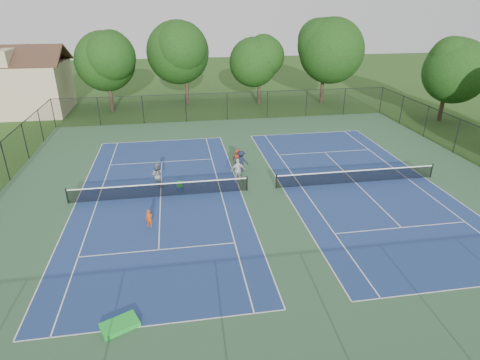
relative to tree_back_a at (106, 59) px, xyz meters
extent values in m
plane|color=#234716|center=(13.00, -24.00, -6.04)|extent=(140.00, 140.00, 0.00)
cube|color=#315736|center=(13.00, -24.00, -6.03)|extent=(36.00, 36.00, 0.01)
cube|color=navy|center=(6.00, -24.00, -6.03)|extent=(10.97, 23.77, 0.00)
cube|color=white|center=(6.00, -12.11, -6.02)|extent=(10.97, 0.06, 0.00)
cube|color=white|center=(6.00, -35.88, -6.02)|extent=(10.97, 0.06, 0.00)
cube|color=white|center=(0.52, -24.00, -6.02)|extent=(0.06, 23.77, 0.00)
cube|color=white|center=(11.48, -24.00, -6.02)|extent=(0.06, 23.77, 0.00)
cube|color=white|center=(1.88, -24.00, -6.02)|extent=(0.06, 23.77, 0.00)
cube|color=white|center=(10.12, -24.00, -6.02)|extent=(0.06, 23.77, 0.00)
cube|color=white|center=(6.00, -17.60, -6.02)|extent=(8.23, 0.06, 0.00)
cube|color=white|center=(6.00, -30.40, -6.02)|extent=(8.23, 0.06, 0.00)
cube|color=white|center=(6.00, -24.00, -6.02)|extent=(0.06, 12.80, 0.00)
cylinder|color=black|center=(0.05, -24.00, -5.50)|extent=(0.10, 0.10, 1.07)
cylinder|color=black|center=(11.95, -24.00, -5.50)|extent=(0.10, 0.10, 1.07)
cube|color=black|center=(6.00, -24.00, -5.57)|extent=(11.90, 0.01, 0.90)
cube|color=white|center=(6.00, -24.00, -5.09)|extent=(11.90, 0.04, 0.07)
cube|color=navy|center=(20.00, -24.00, -6.03)|extent=(10.97, 23.77, 0.00)
cube|color=white|center=(20.00, -12.11, -6.02)|extent=(10.97, 0.06, 0.00)
cube|color=white|center=(20.00, -35.88, -6.02)|extent=(10.97, 0.06, 0.00)
cube|color=white|center=(14.52, -24.00, -6.02)|extent=(0.06, 23.77, 0.00)
cube|color=white|center=(25.48, -24.00, -6.02)|extent=(0.06, 23.77, 0.00)
cube|color=white|center=(15.88, -24.00, -6.02)|extent=(0.06, 23.77, 0.00)
cube|color=white|center=(24.12, -24.00, -6.02)|extent=(0.06, 23.77, 0.00)
cube|color=white|center=(20.00, -17.60, -6.02)|extent=(8.23, 0.06, 0.00)
cube|color=white|center=(20.00, -30.40, -6.02)|extent=(8.23, 0.06, 0.00)
cube|color=white|center=(20.00, -24.00, -6.02)|extent=(0.06, 12.80, 0.00)
cylinder|color=black|center=(14.05, -24.00, -5.50)|extent=(0.10, 0.10, 1.07)
cylinder|color=black|center=(25.95, -24.00, -5.50)|extent=(0.10, 0.10, 1.07)
cube|color=black|center=(20.00, -24.00, -5.57)|extent=(11.90, 0.01, 0.90)
cube|color=white|center=(20.00, -24.00, -5.09)|extent=(11.90, 0.04, 0.07)
cylinder|color=black|center=(-5.00, -6.00, -4.54)|extent=(0.08, 0.08, 3.00)
cylinder|color=black|center=(-0.50, -6.00, -4.54)|extent=(0.08, 0.08, 3.00)
cylinder|color=black|center=(4.00, -6.00, -4.54)|extent=(0.08, 0.08, 3.00)
cylinder|color=black|center=(8.50, -6.00, -4.54)|extent=(0.08, 0.08, 3.00)
cylinder|color=black|center=(13.00, -6.00, -4.54)|extent=(0.08, 0.08, 3.00)
cylinder|color=black|center=(17.50, -6.00, -4.54)|extent=(0.08, 0.08, 3.00)
cylinder|color=black|center=(22.00, -6.00, -4.54)|extent=(0.08, 0.08, 3.00)
cylinder|color=black|center=(26.50, -6.00, -4.54)|extent=(0.08, 0.08, 3.00)
cylinder|color=black|center=(31.00, -6.00, -4.54)|extent=(0.08, 0.08, 3.00)
cylinder|color=black|center=(31.00, -19.50, -4.54)|extent=(0.08, 0.08, 3.00)
cylinder|color=black|center=(-5.00, -19.50, -4.54)|extent=(0.08, 0.08, 3.00)
cylinder|color=black|center=(31.00, -15.00, -4.54)|extent=(0.08, 0.08, 3.00)
cylinder|color=black|center=(-5.00, -15.00, -4.54)|extent=(0.08, 0.08, 3.00)
cylinder|color=black|center=(31.00, -10.50, -4.54)|extent=(0.08, 0.08, 3.00)
cylinder|color=black|center=(-5.00, -10.50, -4.54)|extent=(0.08, 0.08, 3.00)
cube|color=black|center=(13.00, -6.00, -4.54)|extent=(36.00, 0.01, 3.00)
cube|color=black|center=(13.00, -6.00, -3.04)|extent=(36.00, 0.05, 0.05)
cylinder|color=#2D2116|center=(0.00, 0.00, -4.15)|extent=(0.44, 0.44, 3.78)
sphere|color=#15360E|center=(0.00, 0.00, -0.39)|extent=(6.80, 6.80, 6.80)
sphere|color=#15360E|center=(0.00, 0.00, 0.28)|extent=(5.58, 5.58, 5.58)
sphere|color=#15360E|center=(0.00, 0.00, 0.94)|extent=(4.35, 4.35, 4.35)
cylinder|color=#2D2116|center=(9.00, 2.00, -3.97)|extent=(0.44, 0.44, 4.14)
sphere|color=#15360E|center=(9.00, 2.00, 0.19)|extent=(7.60, 7.60, 7.60)
sphere|color=#15360E|center=(9.00, 2.00, 0.82)|extent=(6.23, 6.23, 6.23)
sphere|color=#15360E|center=(9.00, 2.00, 1.44)|extent=(4.86, 4.86, 4.86)
cylinder|color=#2D2116|center=(18.00, 1.00, -4.33)|extent=(0.44, 0.44, 3.42)
sphere|color=#15360E|center=(18.00, 1.00, -0.97)|extent=(6.00, 6.00, 6.00)
sphere|color=#15360E|center=(18.00, 1.00, -0.27)|extent=(4.92, 4.92, 4.92)
sphere|color=#15360E|center=(18.00, 1.00, 0.44)|extent=(3.84, 3.84, 3.84)
cylinder|color=#2D2116|center=(26.00, 0.00, -3.88)|extent=(0.44, 0.44, 4.32)
sphere|color=#15360E|center=(26.00, 0.00, 0.43)|extent=(7.80, 7.80, 7.80)
sphere|color=#15360E|center=(26.00, 0.00, 1.04)|extent=(6.40, 6.40, 6.40)
sphere|color=#15360E|center=(26.00, 0.00, 1.65)|extent=(4.99, 4.99, 4.99)
cylinder|color=#2D2116|center=(36.00, -10.00, -4.24)|extent=(0.44, 0.44, 3.60)
sphere|color=#15360E|center=(36.00, -10.00, -0.62)|extent=(6.60, 6.60, 6.60)
sphere|color=#15360E|center=(36.00, -10.00, 0.05)|extent=(5.41, 5.41, 5.41)
sphere|color=#15360E|center=(36.00, -10.00, 0.72)|extent=(4.22, 4.22, 4.22)
cube|color=tan|center=(-10.00, 1.00, -3.24)|extent=(10.00, 8.00, 5.60)
cube|color=tan|center=(-10.00, 1.00, 0.44)|extent=(1.20, 8.00, 1.76)
cube|color=#422B1E|center=(-10.00, -1.00, 0.54)|extent=(10.80, 4.10, 2.15)
cube|color=#422B1E|center=(-10.00, 3.00, 0.54)|extent=(10.80, 4.10, 2.15)
imported|color=#D44A0E|center=(5.45, -27.87, -5.49)|extent=(0.47, 0.39, 1.10)
imported|color=gray|center=(5.82, -22.29, -5.15)|extent=(1.05, 0.94, 1.77)
imported|color=silver|center=(11.55, -22.50, -5.12)|extent=(1.10, 0.51, 1.83)
imported|color=#161B32|center=(12.12, -20.55, -5.20)|extent=(1.21, 0.89, 1.68)
imported|color=maroon|center=(11.93, -19.92, -5.23)|extent=(0.88, 0.67, 1.61)
cube|color=navy|center=(7.35, -23.18, -5.90)|extent=(0.44, 0.36, 0.27)
cube|color=green|center=(7.35, -23.18, -5.57)|extent=(0.38, 0.33, 0.40)
cube|color=green|center=(4.55, -35.74, -5.93)|extent=(1.71, 1.43, 0.20)
camera|label=1|loc=(7.38, -48.79, 6.19)|focal=30.00mm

